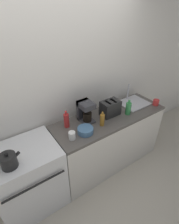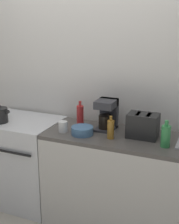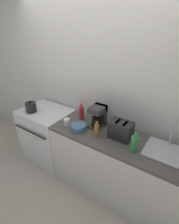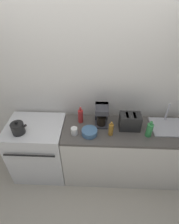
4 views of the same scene
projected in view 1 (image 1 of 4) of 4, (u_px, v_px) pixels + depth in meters
name	position (u px, v px, depth m)	size (l,w,h in m)	color
ground_plane	(87.00, 192.00, 2.52)	(12.00, 12.00, 0.00)	beige
wall_back	(57.00, 94.00, 2.28)	(8.00, 0.05, 2.60)	silver
stove	(29.00, 178.00, 2.16)	(0.78, 0.66, 0.93)	silver
counter_block	(108.00, 140.00, 2.76)	(1.72, 0.59, 0.93)	silver
kettle	(9.00, 161.00, 1.71)	(0.21, 0.16, 0.18)	black
toaster	(110.00, 108.00, 2.48)	(0.27, 0.18, 0.22)	black
coffee_maker	(85.00, 110.00, 2.34)	(0.17, 0.22, 0.29)	#333338
sink_tray	(133.00, 102.00, 2.80)	(0.44, 0.38, 0.28)	#B7B7BC
bottle_red	(66.00, 120.00, 2.24)	(0.07, 0.07, 0.24)	#B72828
bottle_green	(128.00, 108.00, 2.50)	(0.08, 0.08, 0.23)	#338C47
bottle_amber	(102.00, 120.00, 2.28)	(0.06, 0.06, 0.21)	#9E6B23
cup_white	(72.00, 136.00, 2.07)	(0.08, 0.08, 0.10)	white
cup_red	(156.00, 102.00, 2.74)	(0.09, 0.09, 0.09)	red
bowl	(85.00, 130.00, 2.17)	(0.20, 0.20, 0.07)	teal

